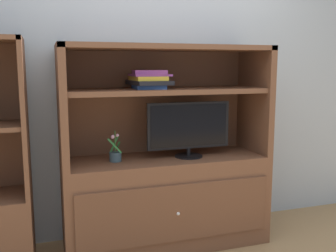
# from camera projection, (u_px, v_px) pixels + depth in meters

# --- Properties ---
(painted_rear_wall) EXTENTS (6.00, 0.10, 2.80)m
(painted_rear_wall) POSITION_uv_depth(u_px,v_px,m) (153.00, 65.00, 3.16)
(painted_rear_wall) COLOR #9EA8B2
(painted_rear_wall) RESTS_ON ground_plane
(media_console) EXTENTS (1.56, 0.56, 1.54)m
(media_console) POSITION_uv_depth(u_px,v_px,m) (166.00, 181.00, 2.98)
(media_console) COLOR brown
(media_console) RESTS_ON ground_plane
(tv_monitor) EXTENTS (0.66, 0.21, 0.42)m
(tv_monitor) POSITION_uv_depth(u_px,v_px,m) (189.00, 128.00, 2.92)
(tv_monitor) COLOR black
(tv_monitor) RESTS_ON media_console
(potted_plant) EXTENTS (0.10, 0.09, 0.23)m
(potted_plant) POSITION_uv_depth(u_px,v_px,m) (115.00, 155.00, 2.81)
(potted_plant) COLOR #384C56
(potted_plant) RESTS_ON media_console
(magazine_stack) EXTENTS (0.29, 0.36, 0.14)m
(magazine_stack) POSITION_uv_depth(u_px,v_px,m) (149.00, 80.00, 2.81)
(magazine_stack) COLOR #2D519E
(magazine_stack) RESTS_ON media_console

